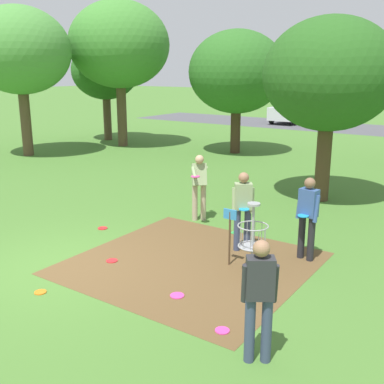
# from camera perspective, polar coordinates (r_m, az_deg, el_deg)

# --- Properties ---
(ground_plane) EXTENTS (160.00, 160.00, 0.00)m
(ground_plane) POSITION_cam_1_polar(r_m,az_deg,el_deg) (9.60, -15.93, -8.87)
(ground_plane) COLOR #47752D
(dirt_tee_pad) EXTENTS (4.42, 4.28, 0.01)m
(dirt_tee_pad) POSITION_cam_1_polar(r_m,az_deg,el_deg) (9.42, -0.13, -8.70)
(dirt_tee_pad) COLOR brown
(dirt_tee_pad) RESTS_ON ground
(disc_golf_basket) EXTENTS (0.98, 0.58, 1.39)m
(disc_golf_basket) POSITION_cam_1_polar(r_m,az_deg,el_deg) (8.82, 7.14, -5.25)
(disc_golf_basket) COLOR #9E9EA3
(disc_golf_basket) RESTS_ON ground
(player_foreground_watching) EXTENTS (0.49, 0.43, 1.71)m
(player_foreground_watching) POSITION_cam_1_polar(r_m,az_deg,el_deg) (9.57, 14.01, -2.62)
(player_foreground_watching) COLOR #232328
(player_foreground_watching) RESTS_ON ground
(player_throwing) EXTENTS (0.48, 0.45, 1.71)m
(player_throwing) POSITION_cam_1_polar(r_m,az_deg,el_deg) (6.16, 8.28, -12.34)
(player_throwing) COLOR #384260
(player_throwing) RESTS_ON ground
(player_waiting_left) EXTENTS (0.62, 1.11, 1.71)m
(player_waiting_left) POSITION_cam_1_polar(r_m,az_deg,el_deg) (11.72, 0.89, 1.11)
(player_waiting_left) COLOR tan
(player_waiting_left) RESTS_ON ground
(player_waiting_right) EXTENTS (0.47, 0.45, 1.71)m
(player_waiting_right) POSITION_cam_1_polar(r_m,az_deg,el_deg) (9.80, 6.26, -1.83)
(player_waiting_right) COLOR #384260
(player_waiting_right) RESTS_ON ground
(frisbee_near_basket) EXTENTS (0.22, 0.22, 0.02)m
(frisbee_near_basket) POSITION_cam_1_polar(r_m,az_deg,el_deg) (7.21, 3.74, -16.60)
(frisbee_near_basket) COLOR #E53D99
(frisbee_near_basket) RESTS_ON ground
(frisbee_by_tee) EXTENTS (0.20, 0.20, 0.02)m
(frisbee_by_tee) POSITION_cam_1_polar(r_m,az_deg,el_deg) (11.11, 5.32, -4.99)
(frisbee_by_tee) COLOR green
(frisbee_by_tee) RESTS_ON ground
(frisbee_mid_grass) EXTENTS (0.23, 0.23, 0.02)m
(frisbee_mid_grass) POSITION_cam_1_polar(r_m,az_deg,el_deg) (9.64, -9.79, -8.31)
(frisbee_mid_grass) COLOR red
(frisbee_mid_grass) RESTS_ON ground
(frisbee_far_left) EXTENTS (0.24, 0.24, 0.02)m
(frisbee_far_left) POSITION_cam_1_polar(r_m,az_deg,el_deg) (8.15, -1.84, -12.58)
(frisbee_far_left) COLOR #E53D99
(frisbee_far_left) RESTS_ON ground
(frisbee_far_right) EXTENTS (0.23, 0.23, 0.02)m
(frisbee_far_right) POSITION_cam_1_polar(r_m,az_deg,el_deg) (11.57, -10.91, -4.38)
(frisbee_far_right) COLOR red
(frisbee_far_right) RESTS_ON ground
(frisbee_scattered_a) EXTENTS (0.21, 0.21, 0.02)m
(frisbee_scattered_a) POSITION_cam_1_polar(r_m,az_deg,el_deg) (8.68, -18.10, -11.60)
(frisbee_scattered_a) COLOR orange
(frisbee_scattered_a) RESTS_ON ground
(tree_near_left) EXTENTS (4.87, 4.87, 6.99)m
(tree_near_left) POSITION_cam_1_polar(r_m,az_deg,el_deg) (23.77, -8.91, 17.38)
(tree_near_left) COLOR brown
(tree_near_left) RESTS_ON ground
(tree_mid_left) EXTENTS (3.71, 3.71, 5.21)m
(tree_mid_left) POSITION_cam_1_polar(r_m,az_deg,el_deg) (13.86, 16.52, 13.59)
(tree_mid_left) COLOR #4C3823
(tree_mid_left) RESTS_ON ground
(tree_mid_center) EXTENTS (3.57, 3.57, 5.22)m
(tree_mid_center) POSITION_cam_1_polar(r_m,az_deg,el_deg) (25.97, -10.59, 14.37)
(tree_mid_center) COLOR brown
(tree_mid_center) RESTS_ON ground
(tree_mid_right) EXTENTS (4.37, 4.37, 6.41)m
(tree_mid_right) POSITION_cam_1_polar(r_m,az_deg,el_deg) (22.06, -20.41, 15.91)
(tree_mid_right) COLOR brown
(tree_mid_right) RESTS_ON ground
(tree_far_left) EXTENTS (4.32, 4.32, 5.49)m
(tree_far_left) POSITION_cam_1_polar(r_m,az_deg,el_deg) (21.48, 5.52, 14.42)
(tree_far_left) COLOR #422D1E
(tree_far_left) RESTS_ON ground
(parking_lot_strip) EXTENTS (36.00, 6.00, 0.01)m
(parking_lot_strip) POSITION_cam_1_polar(r_m,az_deg,el_deg) (32.23, 22.05, 7.04)
(parking_lot_strip) COLOR #4C4C51
(parking_lot_strip) RESTS_ON ground
(parked_car_leftmost) EXTENTS (2.05, 4.24, 1.84)m
(parked_car_leftmost) POSITION_cam_1_polar(r_m,az_deg,el_deg) (34.73, 12.10, 9.79)
(parked_car_leftmost) COLOR silver
(parked_car_leftmost) RESTS_ON ground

